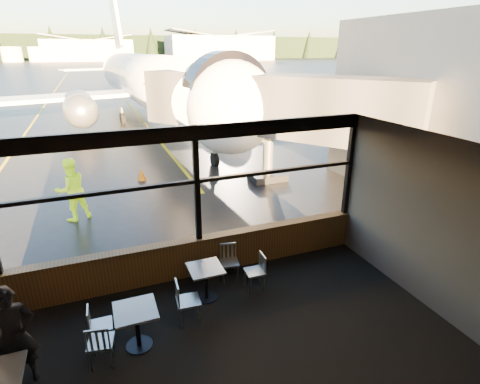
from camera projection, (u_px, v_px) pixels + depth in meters
ground_plane at (93, 67)px, 113.24m from camera, size 520.00×520.00×0.00m
carpet_floor at (250, 366)px, 6.23m from camera, size 8.00×6.00×0.01m
ceiling at (252, 165)px, 4.98m from camera, size 8.00×6.00×0.04m
wall_right at (448, 233)px, 6.97m from camera, size 0.04×6.00×3.50m
window_sill at (200, 256)px, 8.68m from camera, size 8.00×0.28×0.90m
window_header at (195, 133)px, 7.64m from camera, size 8.00×0.18×0.30m
mullion_centre at (197, 185)px, 8.05m from camera, size 0.12×0.12×2.60m
mullion_right at (349, 166)px, 9.40m from camera, size 0.12×0.12×2.60m
window_transom at (197, 181)px, 8.02m from camera, size 8.00×0.10×0.08m
airliner at (151, 45)px, 24.77m from camera, size 30.46×35.77×10.41m
jet_bridge at (251, 127)px, 14.06m from camera, size 8.33×10.18×4.44m
cafe_table_near at (206, 283)px, 7.81m from camera, size 0.68×0.68×0.75m
cafe_table_mid at (137, 328)px, 6.53m from camera, size 0.71×0.71×0.79m
chair_near_e at (255, 272)px, 8.13m from camera, size 0.48×0.48×0.83m
chair_near_w at (188, 301)px, 7.12m from camera, size 0.53×0.53×0.91m
chair_near_n at (229, 263)px, 8.46m from camera, size 0.54×0.54×0.84m
chair_mid_s at (101, 342)px, 6.16m from camera, size 0.54×0.54×0.85m
chair_mid_w at (101, 326)px, 6.57m from camera, size 0.45×0.45×0.80m
passenger at (15, 337)px, 5.67m from camera, size 0.72×0.56×1.73m
ground_crew at (71, 190)px, 11.31m from camera, size 1.16×1.05×1.94m
cone_nose at (141, 174)px, 15.07m from camera, size 0.35×0.35×0.49m
terminal_annex at (449, 108)px, 13.35m from camera, size 5.00×7.00×6.00m
hangar_mid at (88, 49)px, 168.00m from camera, size 38.00×15.00×10.00m
hangar_right at (220, 47)px, 181.98m from camera, size 50.00×20.00×12.00m
fuel_tank_a at (12, 54)px, 155.90m from camera, size 8.00×8.00×6.00m
fuel_tank_b at (39, 54)px, 159.30m from camera, size 8.00×8.00×6.00m
fuel_tank_c at (64, 54)px, 162.70m from camera, size 8.00×8.00×6.00m
treeline at (87, 47)px, 189.40m from camera, size 360.00×3.00×12.00m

